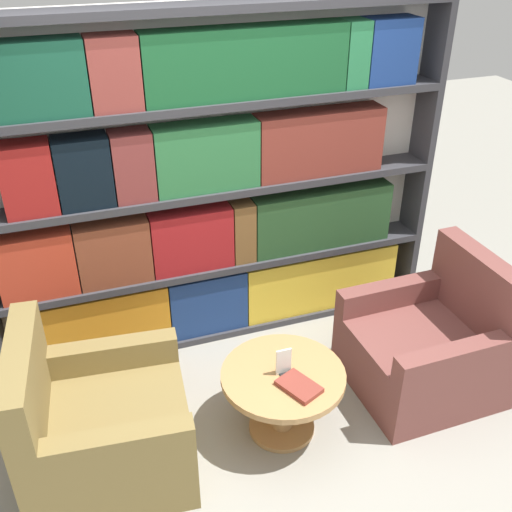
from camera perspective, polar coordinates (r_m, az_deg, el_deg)
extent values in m
plane|color=gray|center=(3.66, 3.21, -18.89)|extent=(14.00, 14.00, 0.00)
cube|color=silver|center=(4.11, -4.13, 7.14)|extent=(3.12, 0.05, 2.30)
cube|color=#333338|center=(4.62, 15.19, 8.84)|extent=(0.05, 0.30, 2.30)
cube|color=#333338|center=(4.57, -3.18, -6.48)|extent=(3.02, 0.30, 0.05)
cube|color=#333338|center=(4.27, -3.39, -0.59)|extent=(3.02, 0.30, 0.05)
cube|color=#333338|center=(4.00, -3.64, 6.47)|extent=(3.02, 0.30, 0.05)
cube|color=#333338|center=(3.80, -3.93, 14.39)|extent=(3.02, 0.30, 0.05)
cube|color=#333338|center=(3.68, -4.25, 22.61)|extent=(3.02, 0.30, 0.05)
cube|color=orange|center=(4.30, -14.94, -6.13)|extent=(0.99, 0.20, 0.47)
cube|color=navy|center=(4.38, -4.71, -4.27)|extent=(0.57, 0.20, 0.47)
cube|color=gold|center=(4.64, 6.04, -2.16)|extent=(1.21, 0.20, 0.47)
cube|color=#BA3822|center=(4.02, -20.18, -0.73)|extent=(0.47, 0.20, 0.44)
cube|color=brown|center=(4.02, -13.42, 0.43)|extent=(0.47, 0.20, 0.44)
cube|color=maroon|center=(4.08, -6.22, 1.66)|extent=(0.55, 0.20, 0.44)
cube|color=brown|center=(4.16, -1.39, 2.46)|extent=(0.15, 0.20, 0.44)
cube|color=#254A26|center=(4.36, 6.17, 3.69)|extent=(1.04, 0.20, 0.44)
cube|color=maroon|center=(3.77, -20.93, 6.89)|extent=(0.30, 0.20, 0.44)
cube|color=black|center=(3.76, -16.09, 7.72)|extent=(0.32, 0.20, 0.44)
cube|color=brown|center=(3.78, -11.69, 8.43)|extent=(0.25, 0.20, 0.44)
cube|color=#2C703D|center=(3.86, -4.81, 9.43)|extent=(0.67, 0.20, 0.44)
cube|color=maroon|center=(4.12, 5.98, 10.73)|extent=(0.89, 0.20, 0.44)
cube|color=#164D37|center=(3.59, -20.71, 15.45)|extent=(0.59, 0.20, 0.41)
cube|color=brown|center=(3.61, -13.41, 16.61)|extent=(0.28, 0.20, 0.41)
cube|color=#19552C|center=(3.77, -1.00, 17.98)|extent=(1.27, 0.20, 0.41)
cube|color=#267545|center=(4.05, 9.21, 18.50)|extent=(0.15, 0.20, 0.41)
cube|color=navy|center=(4.18, 12.51, 18.55)|extent=(0.35, 0.20, 0.41)
cube|color=olive|center=(3.58, -13.70, -16.39)|extent=(0.95, 0.92, 0.42)
cube|color=olive|center=(3.32, -21.09, -11.56)|extent=(0.22, 0.84, 0.49)
cube|color=olive|center=(3.12, -12.84, -17.25)|extent=(0.74, 0.19, 0.17)
cube|color=olive|center=(3.64, -13.33, -9.04)|extent=(0.74, 0.19, 0.17)
cube|color=brown|center=(4.11, 15.42, -9.41)|extent=(0.88, 0.84, 0.42)
cube|color=brown|center=(4.05, 20.59, -3.09)|extent=(0.15, 0.83, 0.49)
cube|color=brown|center=(4.13, 12.48, -3.61)|extent=(0.73, 0.13, 0.17)
cube|color=brown|center=(3.68, 18.20, -9.39)|extent=(0.73, 0.13, 0.17)
cylinder|color=#AD7F4C|center=(3.68, 2.52, -13.90)|extent=(0.13, 0.13, 0.40)
cylinder|color=#AD7F4C|center=(3.82, 2.45, -15.90)|extent=(0.40, 0.40, 0.03)
cylinder|color=#AD7F4C|center=(3.53, 2.60, -11.33)|extent=(0.73, 0.73, 0.04)
cube|color=black|center=(3.51, 2.61, -11.02)|extent=(0.05, 0.06, 0.01)
cube|color=silver|center=(3.46, 2.64, -10.02)|extent=(0.09, 0.01, 0.17)
cube|color=brown|center=(3.42, 4.11, -12.28)|extent=(0.24, 0.28, 0.03)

